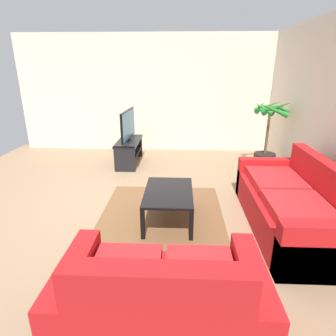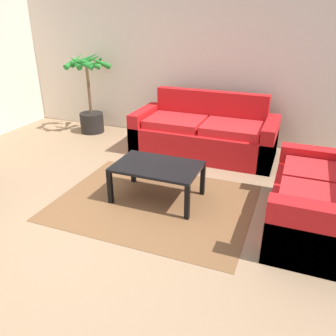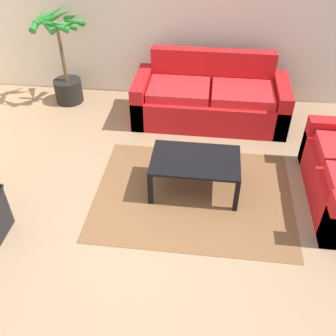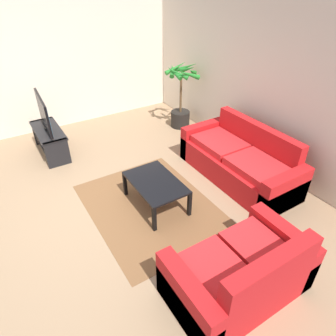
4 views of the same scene
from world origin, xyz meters
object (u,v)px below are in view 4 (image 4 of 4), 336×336
Objects in this scene: couch_main at (239,162)px; coffee_table at (156,184)px; potted_palm at (181,102)px; tv_stand at (50,138)px; couch_loveseat at (239,274)px; tv at (43,113)px.

couch_main is 1.56m from coffee_table.
tv_stand is at bearing -96.50° from potted_palm.
couch_loveseat is 1.75m from coffee_table.
potted_palm reaches higher than couch_main.
couch_main is at bearing -7.10° from potted_palm.
tv_stand is 2.80m from potted_palm.
tv is at bearing -166.89° from couch_loveseat.
potted_palm is at bearing 172.90° from couch_main.
couch_main is 3.53m from tv_stand.
potted_palm is (0.32, 2.77, 0.25)m from tv_stand.
couch_main is at bearing 86.06° from coffee_table.
tv is (-4.13, -0.96, 0.54)m from couch_loveseat.
couch_main is 1.41× the size of couch_loveseat.
potted_palm is at bearing 138.49° from coffee_table.
tv reaches higher than couch_loveseat.
coffee_table is at bearing 21.62° from tv_stand.
couch_loveseat is at bearing 13.11° from tv.
potted_palm is at bearing 154.69° from couch_loveseat.
tv_stand reaches higher than coffee_table.
coffee_table is (-0.11, -1.56, 0.07)m from couch_main.
tv reaches higher than coffee_table.
couch_loveseat is at bearing 0.72° from coffee_table.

